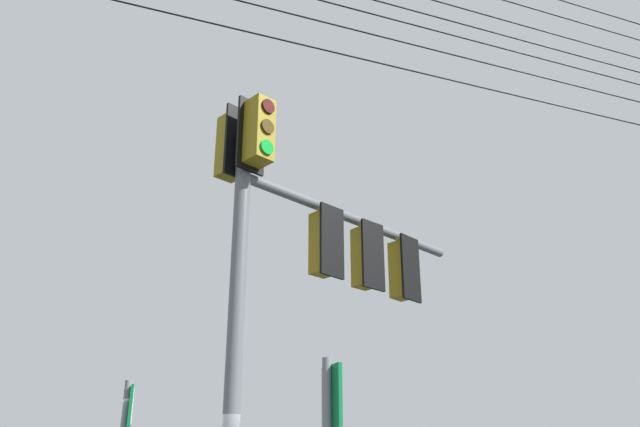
% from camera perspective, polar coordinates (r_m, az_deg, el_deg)
% --- Properties ---
extents(signal_mast_assembly, '(3.84, 3.06, 6.55)m').
position_cam_1_polar(signal_mast_assembly, '(9.20, -1.45, -3.21)').
color(signal_mast_assembly, slate).
rests_on(signal_mast_assembly, ground).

